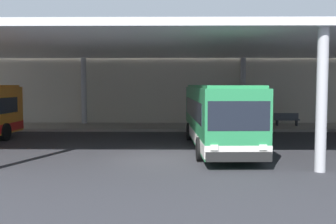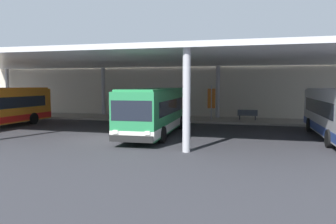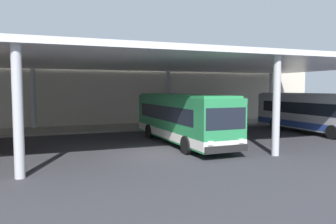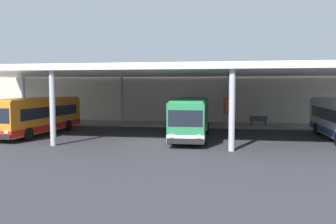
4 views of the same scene
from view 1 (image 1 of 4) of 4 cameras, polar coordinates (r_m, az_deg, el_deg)
ground_plane at (r=17.06m, az=-1.84°, el=-6.79°), size 200.00×200.00×0.00m
platform_kerb at (r=28.67m, az=-0.79°, el=-2.19°), size 42.00×4.50×0.18m
station_building_facade at (r=31.75m, az=-0.64°, el=4.54°), size 48.00×1.60×6.95m
canopy_shelter at (r=22.35m, az=-1.23°, el=9.45°), size 40.00×17.00×5.55m
bus_second_bay at (r=19.64m, az=7.31°, el=-0.51°), size 2.95×10.60×3.17m
bench_waiting at (r=29.85m, az=16.92°, el=-1.01°), size 1.80×0.45×0.92m
banner_sign at (r=28.17m, az=11.14°, el=1.48°), size 0.70×0.12×3.20m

